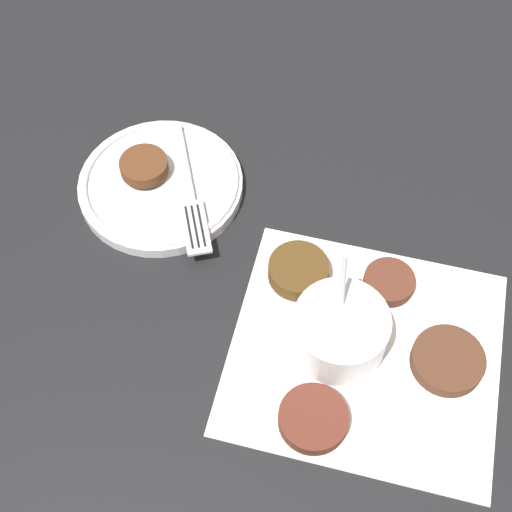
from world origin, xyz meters
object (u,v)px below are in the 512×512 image
at_px(serving_plate, 161,184).
at_px(fork, 190,201).
at_px(sauce_bowl, 339,332).
at_px(fritter_on_plate, 144,166).

distance_m(serving_plate, fork, 0.05).
bearing_deg(sauce_bowl, fritter_on_plate, -38.70).
height_order(sauce_bowl, fritter_on_plate, sauce_bowl).
relative_size(fritter_on_plate, fork, 0.30).
xyz_separation_m(serving_plate, fork, (-0.04, 0.03, 0.01)).
height_order(sauce_bowl, serving_plate, sauce_bowl).
xyz_separation_m(sauce_bowl, fritter_on_plate, (0.25, -0.20, 0.00)).
height_order(sauce_bowl, fork, sauce_bowl).
bearing_deg(serving_plate, fritter_on_plate, -27.76).
height_order(serving_plate, fork, fork).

